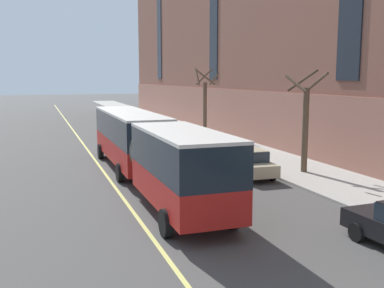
{
  "coord_description": "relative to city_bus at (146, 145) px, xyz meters",
  "views": [
    {
      "loc": [
        -5.43,
        -21.64,
        5.46
      ],
      "look_at": [
        2.69,
        1.69,
        1.8
      ],
      "focal_mm": 42.0,
      "sensor_mm": 36.0,
      "label": 1
    }
  ],
  "objects": [
    {
      "name": "parked_car_champagne_3",
      "position": [
        5.72,
        -0.26,
        -1.23
      ],
      "size": [
        2.04,
        4.7,
        1.56
      ],
      "color": "#BCAD89",
      "rests_on": "ground"
    },
    {
      "name": "parked_car_white_2",
      "position": [
        5.56,
        7.01,
        -1.23
      ],
      "size": [
        2.12,
        4.54,
        1.56
      ],
      "color": "silver",
      "rests_on": "ground"
    },
    {
      "name": "city_bus",
      "position": [
        0.0,
        0.0,
        0.0
      ],
      "size": [
        2.85,
        19.42,
        3.44
      ],
      "color": "red",
      "rests_on": "ground"
    },
    {
      "name": "parked_car_darkgray_1",
      "position": [
        5.85,
        28.59,
        -1.23
      ],
      "size": [
        1.99,
        4.69,
        1.56
      ],
      "color": "#4C4C51",
      "rests_on": "ground"
    },
    {
      "name": "street_tree_mid_block",
      "position": [
        9.04,
        -0.76,
        1.05
      ],
      "size": [
        2.15,
        2.13,
        5.81
      ],
      "color": "brown",
      "rests_on": "sidewalk"
    },
    {
      "name": "fire_hydrant",
      "position": [
        7.4,
        2.4,
        -1.52
      ],
      "size": [
        0.42,
        0.24,
        0.72
      ],
      "color": "red",
      "rests_on": "sidewalk"
    },
    {
      "name": "parked_car_champagne_4",
      "position": [
        5.72,
        15.16,
        -1.23
      ],
      "size": [
        2.04,
        4.25,
        1.56
      ],
      "color": "#BCAD89",
      "rests_on": "ground"
    },
    {
      "name": "street_tree_far_uptown",
      "position": [
        9.03,
        15.09,
        1.3
      ],
      "size": [
        2.04,
        2.02,
        6.14
      ],
      "color": "brown",
      "rests_on": "sidewalk"
    },
    {
      "name": "sidewalk",
      "position": [
        9.33,
        2.19,
        -1.93
      ],
      "size": [
        4.86,
        160.0,
        0.15
      ],
      "primitive_type": "cube",
      "color": "#ADA89E",
      "rests_on": "ground"
    },
    {
      "name": "parked_car_champagne_7",
      "position": [
        5.73,
        21.22,
        -1.23
      ],
      "size": [
        2.06,
        4.38,
        1.56
      ],
      "color": "#BCAD89",
      "rests_on": "ground"
    },
    {
      "name": "ground_plane",
      "position": [
        0.16,
        -0.81,
        -2.01
      ],
      "size": [
        260.0,
        260.0,
        0.0
      ],
      "primitive_type": "plane",
      "color": "#4C4947"
    },
    {
      "name": "lane_centerline",
      "position": [
        -1.7,
        2.19,
        -2.01
      ],
      "size": [
        0.16,
        140.0,
        0.01
      ],
      "primitive_type": "cube",
      "color": "#E0D66B",
      "rests_on": "ground"
    }
  ]
}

